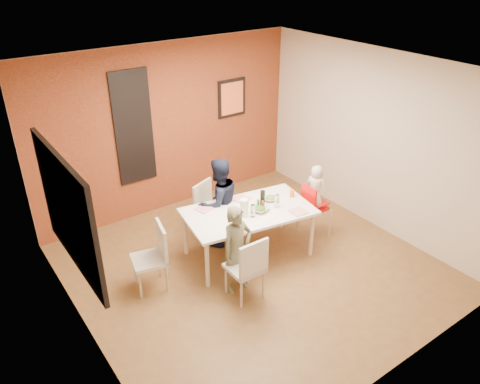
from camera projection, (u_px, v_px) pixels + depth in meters
ground at (253, 267)px, 6.45m from camera, size 4.50×4.50×0.00m
ceiling at (256, 71)px, 5.18m from camera, size 4.50×4.50×0.02m
wall_back at (169, 129)px, 7.43m from camera, size 4.50×0.02×2.70m
wall_front at (405, 271)px, 4.20m from camera, size 4.50×0.02×2.70m
wall_left at (74, 239)px, 4.66m from camera, size 0.02×4.50×2.70m
wall_right at (374, 141)px, 6.97m from camera, size 0.02×4.50×2.70m
brick_accent_wall at (169, 129)px, 7.42m from camera, size 4.50×0.02×2.70m
picture_window_frame at (68, 212)px, 4.72m from camera, size 0.05×1.70×1.30m
picture_window_pane at (69, 212)px, 4.73m from camera, size 0.02×1.55×1.15m
glassblock_strip at (133, 128)px, 7.03m from camera, size 0.55×0.03×1.70m
glassblock_surround at (134, 128)px, 7.02m from camera, size 0.60×0.03×1.76m
art_print_frame at (232, 98)px, 7.88m from camera, size 0.54×0.03×0.64m
art_print_canvas at (232, 98)px, 7.87m from camera, size 0.44×0.01×0.54m
dining_table at (248, 214)px, 6.42m from camera, size 1.88×1.24×0.72m
chair_near at (248, 266)px, 5.67m from camera, size 0.41×0.41×0.89m
chair_far at (209, 208)px, 6.92m from camera, size 0.53×0.53×0.89m
chair_left at (155, 254)px, 5.89m from camera, size 0.49×0.49×0.89m
high_chair at (313, 206)px, 6.89m from camera, size 0.38×0.38×0.87m
child_near at (237, 250)px, 5.79m from camera, size 0.46×0.32×1.19m
child_far at (219, 203)px, 6.68m from camera, size 0.68×0.54×1.35m
toddler at (316, 187)px, 6.75m from camera, size 0.30×0.37×0.66m
plate_near_left at (237, 230)px, 5.94m from camera, size 0.23×0.23×0.01m
plate_far_mid at (242, 199)px, 6.66m from camera, size 0.28×0.28×0.01m
plate_near_right at (298, 212)px, 6.35m from camera, size 0.23×0.23×0.01m
plate_far_left at (204, 209)px, 6.42m from camera, size 0.25×0.25×0.01m
salad_bowl_a at (260, 209)px, 6.37m from camera, size 0.30×0.30×0.06m
salad_bowl_b at (271, 198)px, 6.64m from camera, size 0.28×0.28×0.05m
wine_bottle at (263, 199)px, 6.41m from camera, size 0.07×0.07×0.25m
wine_glass_a at (253, 211)px, 6.21m from camera, size 0.06×0.06×0.18m
wine_glass_b at (277, 201)px, 6.43m from camera, size 0.07×0.07×0.19m
paper_towel_roll at (244, 208)px, 6.20m from camera, size 0.11×0.11×0.25m
condiment_red at (263, 205)px, 6.38m from camera, size 0.04×0.04×0.14m
condiment_green at (258, 204)px, 6.40m from camera, size 0.04×0.04×0.14m
condiment_brown at (247, 203)px, 6.42m from camera, size 0.04×0.04×0.15m
sippy_cup at (292, 193)px, 6.71m from camera, size 0.06×0.06×0.11m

